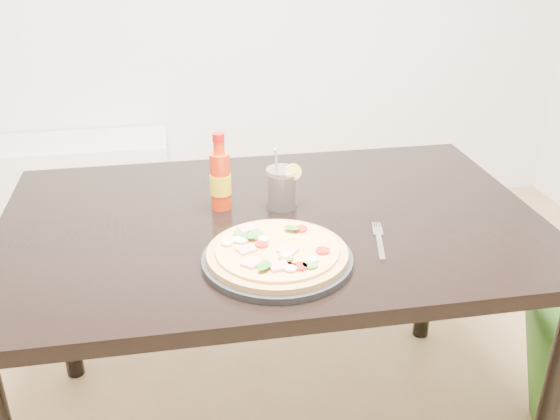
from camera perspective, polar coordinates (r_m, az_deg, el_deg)
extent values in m
cube|color=black|center=(1.64, -0.74, -1.34)|extent=(1.40, 0.90, 0.04)
cylinder|color=black|center=(1.77, 23.54, -16.24)|extent=(0.06, 0.06, 0.71)
cylinder|color=black|center=(2.18, -19.41, -6.75)|extent=(0.06, 0.06, 0.71)
cylinder|color=black|center=(2.32, 13.53, -3.91)|extent=(0.06, 0.06, 0.71)
cylinder|color=black|center=(1.42, -0.25, -4.54)|extent=(0.34, 0.34, 0.02)
cylinder|color=tan|center=(1.42, -0.25, -4.01)|extent=(0.32, 0.32, 0.01)
cylinder|color=#F1CF69|center=(1.41, -0.25, -3.65)|extent=(0.28, 0.28, 0.01)
cube|color=pink|center=(1.33, -0.11, -5.19)|extent=(0.05, 0.04, 0.01)
cube|color=pink|center=(1.35, -2.63, -4.85)|extent=(0.05, 0.05, 0.01)
cube|color=pink|center=(1.39, 0.71, -3.72)|extent=(0.05, 0.05, 0.01)
cube|color=pink|center=(1.49, -2.99, -1.70)|extent=(0.05, 0.04, 0.01)
cube|color=pink|center=(1.40, -3.10, -3.62)|extent=(0.05, 0.05, 0.01)
cylinder|color=red|center=(1.33, 1.86, -5.19)|extent=(0.03, 0.03, 0.01)
cylinder|color=red|center=(1.49, 1.89, -1.74)|extent=(0.03, 0.03, 0.01)
cylinder|color=red|center=(1.33, 0.80, -5.20)|extent=(0.03, 0.03, 0.01)
cylinder|color=red|center=(1.34, 0.53, -5.14)|extent=(0.03, 0.03, 0.01)
cylinder|color=red|center=(1.42, -1.70, -3.15)|extent=(0.03, 0.03, 0.01)
cylinder|color=red|center=(1.40, 3.93, -3.74)|extent=(0.03, 0.03, 0.01)
cylinder|color=#447B29|center=(1.46, -2.19, -2.19)|extent=(0.03, 0.03, 0.01)
cylinder|color=#447B29|center=(1.37, 0.56, -4.39)|extent=(0.03, 0.03, 0.01)
cylinder|color=#447B29|center=(1.34, -1.64, -4.98)|extent=(0.03, 0.03, 0.01)
cylinder|color=#447B29|center=(1.47, -3.63, -2.15)|extent=(0.03, 0.03, 0.01)
cylinder|color=#447B29|center=(1.34, 2.77, -5.05)|extent=(0.03, 0.03, 0.01)
ellipsoid|color=beige|center=(1.44, -1.54, -2.66)|extent=(0.03, 0.03, 0.01)
ellipsoid|color=beige|center=(1.44, -3.97, -2.71)|extent=(0.03, 0.03, 0.01)
ellipsoid|color=beige|center=(1.36, 3.01, -4.55)|extent=(0.03, 0.03, 0.01)
ellipsoid|color=beige|center=(1.44, -3.50, -2.79)|extent=(0.03, 0.03, 0.01)
ellipsoid|color=beige|center=(1.38, 0.52, -4.11)|extent=(0.03, 0.03, 0.01)
ellipsoid|color=beige|center=(1.43, -4.89, -3.01)|extent=(0.03, 0.03, 0.01)
ellipsoid|color=beige|center=(1.33, 0.98, -5.37)|extent=(0.03, 0.03, 0.01)
ellipsoid|color=#1F741B|center=(1.44, -2.75, -2.42)|extent=(0.05, 0.03, 0.00)
ellipsoid|color=#1F741B|center=(1.48, 1.08, -1.63)|extent=(0.05, 0.04, 0.00)
ellipsoid|color=#1F741B|center=(1.32, -1.42, -5.15)|extent=(0.04, 0.04, 0.00)
cylinder|color=red|center=(1.66, -5.47, 2.63)|extent=(0.07, 0.07, 0.16)
cylinder|color=yellow|center=(1.66, -5.45, 2.39)|extent=(0.06, 0.06, 0.06)
cylinder|color=red|center=(1.62, -5.61, 5.70)|extent=(0.03, 0.03, 0.03)
cylinder|color=red|center=(1.61, -5.65, 6.63)|extent=(0.03, 0.03, 0.02)
cylinder|color=black|center=(1.67, 0.16, 1.81)|extent=(0.08, 0.08, 0.10)
cylinder|color=silver|center=(1.66, 0.16, 2.03)|extent=(0.08, 0.08, 0.11)
cylinder|color=#F2E059|center=(1.63, 1.23, 3.49)|extent=(0.04, 0.01, 0.04)
cylinder|color=#B2B2B7|center=(1.66, -0.24, 3.14)|extent=(0.03, 0.06, 0.17)
cube|color=silver|center=(1.50, 9.17, -3.39)|extent=(0.04, 0.12, 0.00)
cube|color=silver|center=(1.57, 8.93, -1.96)|extent=(0.03, 0.04, 0.00)
cube|color=silver|center=(1.60, 8.51, -1.40)|extent=(0.01, 0.03, 0.00)
cube|color=silver|center=(1.60, 8.72, -1.40)|extent=(0.01, 0.03, 0.00)
cube|color=silver|center=(1.60, 8.94, -1.41)|extent=(0.01, 0.03, 0.00)
cube|color=silver|center=(1.60, 9.15, -1.41)|extent=(0.01, 0.03, 0.00)
cube|color=white|center=(3.21, -22.59, 1.32)|extent=(1.40, 0.34, 0.50)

